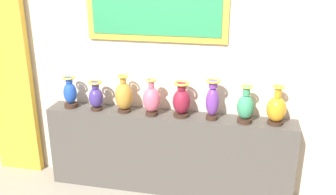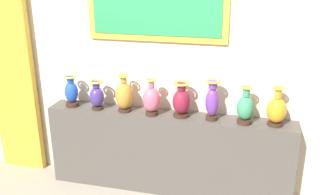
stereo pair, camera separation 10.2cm
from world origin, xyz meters
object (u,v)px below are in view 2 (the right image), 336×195
vase_sapphire (71,92)px  vase_ochre (124,96)px  vase_jade (245,108)px  vase_rose (152,99)px  vase_violet (212,101)px  vase_amber (277,110)px  vase_indigo (97,96)px  vase_burgundy (181,101)px

vase_sapphire → vase_ochre: vase_ochre is taller
vase_jade → vase_ochre: bearing=179.1°
vase_ochre → vase_rose: vase_ochre is taller
vase_violet → vase_jade: size_ratio=1.09×
vase_violet → vase_amber: bearing=1.3°
vase_ochre → vase_jade: (1.20, -0.02, -0.01)m
vase_indigo → vase_burgundy: 0.88m
vase_rose → vase_violet: 0.60m
vase_indigo → vase_jade: 1.50m
vase_indigo → vase_rose: size_ratio=0.83×
vase_indigo → vase_sapphire: bearing=176.4°
vase_sapphire → vase_burgundy: size_ratio=0.94×
vase_burgundy → vase_jade: vase_jade is taller
vase_rose → vase_amber: 1.19m
vase_burgundy → vase_jade: 0.61m
vase_rose → vase_burgundy: bearing=6.4°
vase_indigo → vase_jade: vase_jade is taller
vase_rose → vase_amber: size_ratio=0.99×
vase_indigo → vase_rose: (0.59, -0.02, 0.02)m
vase_rose → vase_amber: vase_amber is taller
vase_sapphire → vase_indigo: bearing=-3.6°
vase_ochre → vase_violet: bearing=-0.4°
vase_burgundy → vase_amber: 0.90m
vase_ochre → vase_burgundy: size_ratio=1.09×
vase_amber → vase_rose: bearing=-178.3°
vase_rose → vase_jade: bearing=0.5°
vase_burgundy → vase_violet: 0.30m
vase_rose → vase_jade: (0.91, 0.01, -0.01)m
vase_indigo → vase_violet: vase_violet is taller
vase_jade → vase_violet: bearing=177.6°
vase_ochre → vase_rose: bearing=-5.3°
vase_sapphire → vase_jade: size_ratio=0.90×
vase_rose → vase_indigo: bearing=178.4°
vase_sapphire → vase_rose: bearing=-2.3°
vase_sapphire → vase_amber: size_ratio=0.88×
vase_violet → vase_burgundy: bearing=177.8°
vase_ochre → vase_rose: 0.30m
vase_amber → vase_sapphire: bearing=180.0°
vase_rose → vase_violet: bearing=2.1°
vase_violet → vase_amber: 0.60m
vase_sapphire → vase_ochre: 0.59m
vase_jade → vase_amber: size_ratio=0.98×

